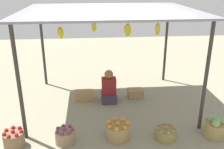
% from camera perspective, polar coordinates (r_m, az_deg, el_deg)
% --- Properties ---
extents(ground_plane, '(14.00, 14.00, 0.00)m').
position_cam_1_polar(ground_plane, '(6.19, -0.53, -6.19)').
color(ground_plane, gray).
extents(market_stall_structure, '(3.68, 2.87, 2.18)m').
position_cam_1_polar(market_stall_structure, '(5.56, -0.57, 12.98)').
color(market_stall_structure, '#38332D').
rests_on(market_stall_structure, ground).
extents(vendor_person, '(0.36, 0.44, 0.78)m').
position_cam_1_polar(vendor_person, '(6.15, -0.69, -3.30)').
color(vendor_person, '#403448').
rests_on(vendor_person, ground).
extents(basket_red_apples, '(0.37, 0.37, 0.34)m').
position_cam_1_polar(basket_red_apples, '(4.96, -21.12, -13.30)').
color(basket_red_apples, '#7B6245').
rests_on(basket_red_apples, ground).
extents(basket_purple_onions, '(0.36, 0.36, 0.31)m').
position_cam_1_polar(basket_purple_onions, '(4.82, -10.47, -13.41)').
color(basket_purple_onions, '#957B5B').
rests_on(basket_purple_onions, ground).
extents(basket_oranges, '(0.44, 0.44, 0.35)m').
position_cam_1_polar(basket_oranges, '(4.84, 1.30, -12.57)').
color(basket_oranges, '#9C7F4E').
rests_on(basket_oranges, ground).
extents(basket_potatoes, '(0.39, 0.39, 0.26)m').
position_cam_1_polar(basket_potatoes, '(4.96, 11.93, -12.78)').
color(basket_potatoes, olive).
rests_on(basket_potatoes, ground).
extents(basket_cabbages, '(0.40, 0.40, 0.42)m').
position_cam_1_polar(basket_cabbages, '(5.25, 22.12, -10.89)').
color(basket_cabbages, '#9F864F').
rests_on(basket_cabbages, ground).
extents(wooden_crate_near_vendor, '(0.37, 0.28, 0.21)m').
position_cam_1_polar(wooden_crate_near_vendor, '(6.42, 5.27, -4.18)').
color(wooden_crate_near_vendor, '#9C7F55').
rests_on(wooden_crate_near_vendor, ground).
extents(wooden_crate_stacked_rear, '(0.42, 0.25, 0.23)m').
position_cam_1_polar(wooden_crate_stacked_rear, '(6.29, -6.27, -4.67)').
color(wooden_crate_stacked_rear, '#A9824F').
rests_on(wooden_crate_stacked_rear, ground).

